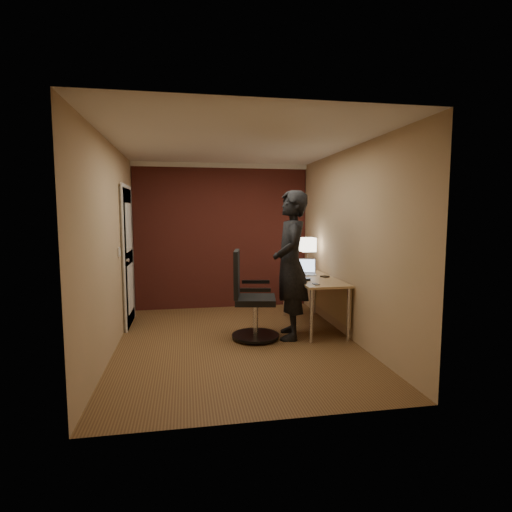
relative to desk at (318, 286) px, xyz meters
name	(u,v)px	position (x,y,z in m)	size (l,w,h in m)	color
room	(208,231)	(-1.53, 1.06, 0.77)	(4.00, 4.00, 4.00)	brown
desk	(318,286)	(0.00, 0.00, 0.00)	(0.60, 1.50, 0.73)	tan
desk_lamp	(308,245)	(0.03, 0.64, 0.55)	(0.22, 0.22, 0.54)	silver
laptop	(305,270)	(-0.11, 0.32, 0.19)	(0.38, 0.33, 0.23)	silver
mouse	(308,279)	(-0.23, -0.22, 0.14)	(0.06, 0.10, 0.03)	black
phone	(316,284)	(-0.22, -0.55, 0.13)	(0.06, 0.12, 0.01)	black
wallet	(325,276)	(0.09, -0.01, 0.14)	(0.09, 0.11, 0.02)	black
office_chair	(250,301)	(-1.07, -0.39, -0.09)	(0.62, 0.69, 1.15)	black
person	(291,265)	(-0.52, -0.40, 0.37)	(0.71, 0.47, 1.95)	black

